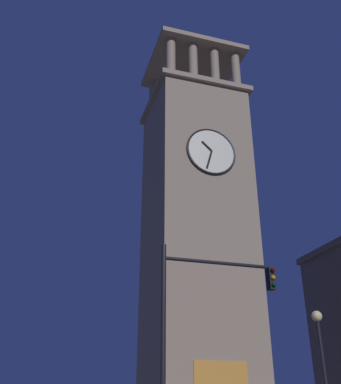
% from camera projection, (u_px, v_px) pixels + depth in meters
% --- Properties ---
extents(clocktower, '(7.19, 7.01, 31.28)m').
position_uv_depth(clocktower, '(197.00, 237.00, 31.67)').
color(clocktower, gray).
rests_on(clocktower, ground_plane).
extents(traffic_signal_near, '(4.10, 0.41, 6.60)m').
position_uv_depth(traffic_signal_near, '(200.00, 314.00, 14.53)').
color(traffic_signal_near, black).
rests_on(traffic_signal_near, ground_plane).
extents(street_lamp, '(0.44, 0.44, 5.30)m').
position_uv_depth(street_lamp, '(322.00, 352.00, 18.16)').
color(street_lamp, black).
rests_on(street_lamp, ground_plane).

